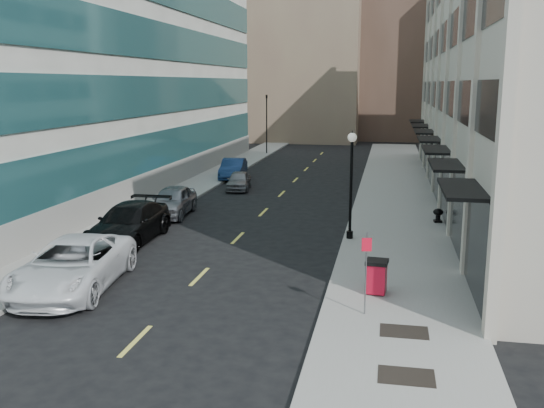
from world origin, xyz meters
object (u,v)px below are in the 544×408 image
at_px(car_white_van, 73,265).
at_px(lamppost, 351,176).
at_px(traffic_signal, 267,99).
at_px(trash_bin, 377,275).
at_px(urn_planter, 438,214).
at_px(car_black_pickup, 129,223).
at_px(sign_post, 366,263).
at_px(car_grey_sedan, 239,181).
at_px(car_blue_sedan, 233,169).
at_px(car_silver_sedan, 173,201).

xyz_separation_m(car_white_van, lamppost, (9.29, 8.65, 2.21)).
xyz_separation_m(traffic_signal, car_white_van, (1.51, -42.23, -4.82)).
relative_size(trash_bin, urn_planter, 1.65).
bearing_deg(car_black_pickup, sign_post, -33.82).
bearing_deg(lamppost, car_black_pickup, -168.70).
bearing_deg(traffic_signal, car_grey_sedan, -83.75).
xyz_separation_m(car_black_pickup, urn_planter, (14.40, 6.24, -0.29)).
bearing_deg(car_blue_sedan, urn_planter, -48.33).
distance_m(car_white_van, car_blue_sedan, 25.85).
xyz_separation_m(sign_post, urn_planter, (3.20, 13.65, -1.24)).
height_order(car_blue_sedan, lamppost, lamppost).
height_order(car_white_van, urn_planter, car_white_van).
bearing_deg(car_black_pickup, car_grey_sedan, 83.42).
bearing_deg(car_silver_sedan, sign_post, -53.81).
bearing_deg(car_silver_sedan, urn_planter, -2.35).
distance_m(traffic_signal, car_blue_sedan, 17.13).
bearing_deg(trash_bin, urn_planter, 82.41).
xyz_separation_m(traffic_signal, urn_planter, (15.10, -29.37, -5.13)).
distance_m(car_blue_sedan, urn_planter, 19.38).
relative_size(car_grey_sedan, trash_bin, 3.15).
xyz_separation_m(car_white_van, car_blue_sedan, (-0.81, 25.84, -0.12)).
bearing_deg(sign_post, car_silver_sedan, 118.54).
xyz_separation_m(car_blue_sedan, trash_bin, (11.51, -24.63, 0.01)).
bearing_deg(lamppost, sign_post, -83.35).
bearing_deg(sign_post, lamppost, 84.90).
xyz_separation_m(car_grey_sedan, lamppost, (8.50, -12.59, 2.47)).
height_order(lamppost, sign_post, lamppost).
relative_size(car_blue_sedan, trash_bin, 3.97).
relative_size(car_blue_sedan, car_grey_sedan, 1.26).
bearing_deg(car_grey_sedan, car_silver_sedan, -107.96).
relative_size(car_white_van, car_blue_sedan, 1.37).
distance_m(car_white_van, car_grey_sedan, 21.25).
bearing_deg(sign_post, car_blue_sedan, 101.06).
relative_size(car_grey_sedan, sign_post, 1.42).
bearing_deg(traffic_signal, lamppost, -72.17).
xyz_separation_m(traffic_signal, trash_bin, (12.21, -41.02, -4.92)).
height_order(trash_bin, sign_post, sign_post).
bearing_deg(car_silver_sedan, car_blue_sedan, 85.90).
height_order(car_grey_sedan, urn_planter, car_grey_sedan).
bearing_deg(car_blue_sedan, car_black_pickup, -96.31).
xyz_separation_m(traffic_signal, car_silver_sedan, (0.70, -29.81, -4.89)).
distance_m(traffic_signal, sign_post, 44.80).
relative_size(car_white_van, car_silver_sedan, 1.34).
height_order(car_silver_sedan, car_blue_sedan, car_silver_sedan).
xyz_separation_m(trash_bin, sign_post, (-0.31, -1.99, 1.04)).
xyz_separation_m(traffic_signal, car_black_pickup, (0.70, -35.60, -4.84)).
distance_m(car_grey_sedan, lamppost, 15.39).
distance_m(car_grey_sedan, trash_bin, 22.34).
bearing_deg(car_silver_sedan, traffic_signal, 87.24).
height_order(car_blue_sedan, urn_planter, car_blue_sedan).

